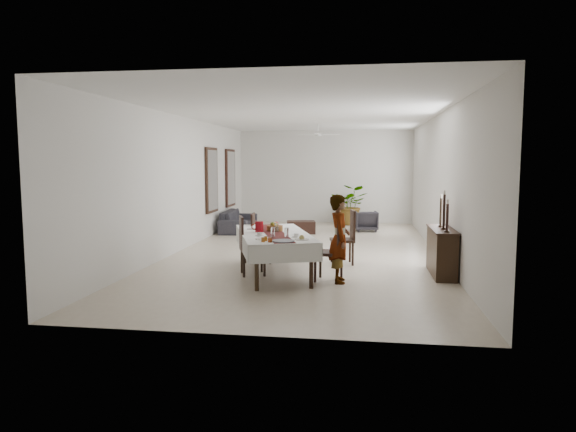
{
  "coord_description": "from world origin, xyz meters",
  "views": [
    {
      "loc": [
        1.29,
        -11.95,
        2.11
      ],
      "look_at": [
        -0.16,
        -1.97,
        1.05
      ],
      "focal_mm": 32.0,
      "sensor_mm": 36.0,
      "label": 1
    }
  ],
  "objects_px": {
    "sofa": "(239,221)",
    "dining_table_top": "(274,235)",
    "woman": "(339,239)",
    "red_pitcher": "(259,227)",
    "sideboard_body": "(441,252)"
  },
  "relations": [
    {
      "from": "sofa",
      "to": "dining_table_top",
      "type": "bearing_deg",
      "value": -163.33
    },
    {
      "from": "dining_table_top",
      "to": "woman",
      "type": "xyz_separation_m",
      "value": [
        1.24,
        -0.46,
        0.02
      ]
    },
    {
      "from": "dining_table_top",
      "to": "sofa",
      "type": "bearing_deg",
      "value": 91.84
    },
    {
      "from": "red_pitcher",
      "to": "sideboard_body",
      "type": "distance_m",
      "value": 3.46
    },
    {
      "from": "woman",
      "to": "sideboard_body",
      "type": "height_order",
      "value": "woman"
    },
    {
      "from": "red_pitcher",
      "to": "woman",
      "type": "relative_size",
      "value": 0.13
    },
    {
      "from": "red_pitcher",
      "to": "sideboard_body",
      "type": "xyz_separation_m",
      "value": [
        3.41,
        0.35,
        -0.47
      ]
    },
    {
      "from": "woman",
      "to": "dining_table_top",
      "type": "bearing_deg",
      "value": 62.64
    },
    {
      "from": "sofa",
      "to": "sideboard_body",
      "type": "bearing_deg",
      "value": -139.53
    },
    {
      "from": "dining_table_top",
      "to": "sideboard_body",
      "type": "bearing_deg",
      "value": -10.24
    },
    {
      "from": "red_pitcher",
      "to": "dining_table_top",
      "type": "bearing_deg",
      "value": -13.03
    },
    {
      "from": "dining_table_top",
      "to": "sofa",
      "type": "xyz_separation_m",
      "value": [
        -2.14,
        5.94,
        -0.44
      ]
    },
    {
      "from": "dining_table_top",
      "to": "red_pitcher",
      "type": "bearing_deg",
      "value": 149.04
    },
    {
      "from": "red_pitcher",
      "to": "sofa",
      "type": "distance_m",
      "value": 6.18
    },
    {
      "from": "woman",
      "to": "sofa",
      "type": "bearing_deg",
      "value": 20.92
    }
  ]
}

